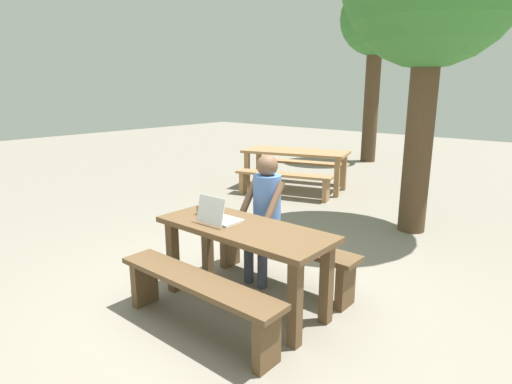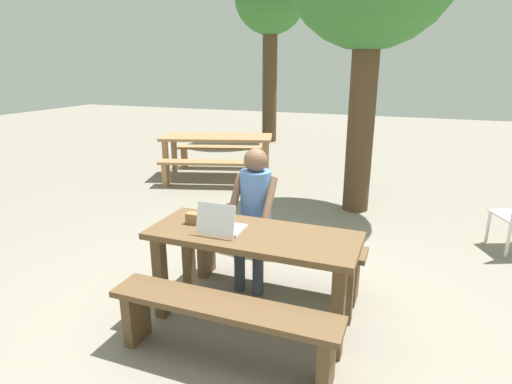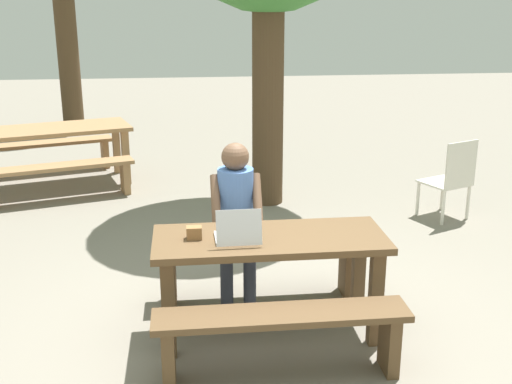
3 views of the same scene
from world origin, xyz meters
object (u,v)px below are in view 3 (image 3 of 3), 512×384
at_px(laptop, 238,233).
at_px(plastic_chair, 451,179).
at_px(small_pouch, 194,233).
at_px(person_seated, 236,212).
at_px(picnic_table_front, 270,255).
at_px(picnic_table_mid, 49,136).

height_order(laptop, plastic_chair, laptop).
relative_size(laptop, small_pouch, 2.95).
bearing_deg(laptop, small_pouch, -18.57).
relative_size(laptop, person_seated, 0.24).
xyz_separation_m(person_seated, plastic_chair, (2.48, 1.71, -0.30)).
relative_size(picnic_table_front, laptop, 5.23).
relative_size(picnic_table_front, person_seated, 1.25).
relative_size(laptop, plastic_chair, 0.35).
xyz_separation_m(picnic_table_front, picnic_table_mid, (-2.28, 4.06, 0.02)).
distance_m(small_pouch, plastic_chair, 3.61).
relative_size(person_seated, picnic_table_mid, 0.61).
xyz_separation_m(picnic_table_front, small_pouch, (-0.53, 0.01, 0.18)).
bearing_deg(small_pouch, plastic_chair, 38.33).
bearing_deg(picnic_table_mid, small_pouch, -83.32).
relative_size(small_pouch, person_seated, 0.08).
bearing_deg(laptop, picnic_table_mid, -64.47).
bearing_deg(laptop, picnic_table_front, -161.15).
xyz_separation_m(laptop, plastic_chair, (2.52, 2.32, -0.36)).
relative_size(picnic_table_front, plastic_chair, 1.82).
relative_size(picnic_table_front, small_pouch, 15.45).
distance_m(small_pouch, person_seated, 0.62).
relative_size(picnic_table_front, picnic_table_mid, 0.77).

